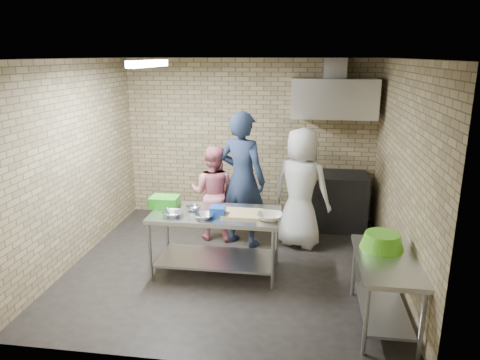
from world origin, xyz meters
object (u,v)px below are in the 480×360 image
Objects in this scene: prep_table at (216,242)px; woman_pink at (213,193)px; green_crate at (165,202)px; blue_tub at (218,211)px; side_counter at (384,291)px; man_navy at (242,180)px; woman_white at (301,188)px; bottle_red at (336,101)px; green_basin at (382,241)px; stove at (328,200)px.

prep_table is 1.18m from woman_pink.
green_crate is 2.00× the size of blue_tub.
side_counter is at bearing -23.26° from blue_tub.
man_navy is 0.86m from woman_white.
prep_table is 3.06m from bottle_red.
green_basin is at bearing -16.82° from blue_tub.
green_crate is at bearing -139.24° from bottle_red.
side_counter is 3.32× the size of green_crate.
woman_white is (-0.50, -1.05, -1.15)m from bottle_red.
man_navy is (-1.73, 1.62, 0.16)m from green_basin.
woman_white is at bearing 43.83° from prep_table.
woman_white is (-0.88, 1.69, 0.05)m from green_basin.
man_navy is at bearing 42.06° from green_crate.
green_basin is 2.83m from woman_pink.
green_basin is (1.89, -0.57, -0.04)m from blue_tub.
bottle_red reaches higher than man_navy.
man_navy is (0.92, 0.83, 0.11)m from green_crate.
prep_table is 1.14m from man_navy.
bottle_red is at bearing -116.76° from man_navy.
green_basin is 0.23× the size of man_navy.
woman_pink is (-1.77, -0.72, 0.27)m from stove.
green_crate is (-2.66, 1.04, 0.51)m from side_counter.
blue_tub is 1.51m from woman_white.
bottle_red is (-0.40, 2.99, 1.65)m from side_counter.
side_counter is 0.52m from green_basin.
stove is 0.60× the size of man_navy.
woman_pink reaches higher than green_basin.
stove is 6.67× the size of bottle_red.
green_basin is (1.94, -0.67, 0.43)m from prep_table.
woman_pink reaches higher than blue_tub.
woman_white reaches higher than stove.
prep_table is 0.82× the size of man_navy.
stove is 1.60m from bottle_red.
prep_table is 2.17m from side_counter.
side_counter is 0.60× the size of man_navy.
woman_white is (-0.90, 1.94, 0.51)m from side_counter.
side_counter is at bearing -25.17° from prep_table.
man_navy reaches higher than woman_pink.
bottle_red is at bearing 78.23° from stove.
man_navy reaches higher than woman_white.
green_crate is (-2.21, -1.71, 0.44)m from stove.
man_navy is 0.57m from woman_pink.
green_basin is 2.37m from man_navy.
woman_white is at bearing -179.19° from woman_pink.
woman_pink is at bearing 4.94° from man_navy.
woman_pink is at bearing 103.13° from prep_table.
blue_tub is 1.07m from man_navy.
green_basin is at bearing 139.10° from woman_white.
prep_table is at bearing 65.51° from woman_white.
blue_tub is 1.00× the size of bottle_red.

